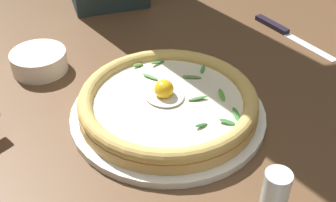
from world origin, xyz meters
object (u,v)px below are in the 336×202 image
(pizza, at_px, (168,102))
(side_bowl, at_px, (39,61))
(table_knife, at_px, (282,31))
(pepper_shaker, at_px, (273,202))

(pizza, relative_size, side_bowl, 2.79)
(pizza, relative_size, table_knife, 1.31)
(pizza, distance_m, side_bowl, 0.28)
(pizza, distance_m, table_knife, 0.38)
(pizza, relative_size, pepper_shaker, 3.05)
(pizza, bearing_deg, table_knife, 108.36)
(side_bowl, bearing_deg, pizza, 28.32)
(side_bowl, distance_m, pepper_shaker, 0.51)
(pizza, xyz_separation_m, side_bowl, (-0.24, -0.13, -0.01))
(table_knife, bearing_deg, side_bowl, -104.35)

